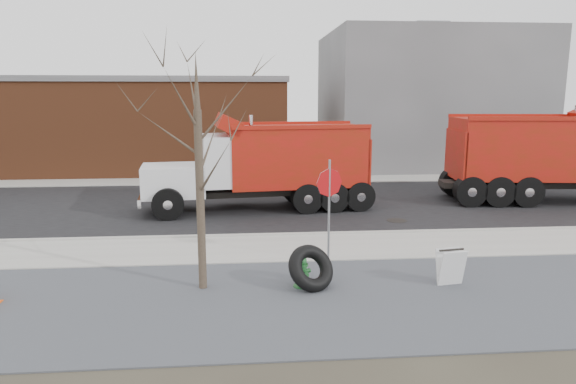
{
  "coord_description": "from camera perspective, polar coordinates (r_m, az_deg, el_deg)",
  "views": [
    {
      "loc": [
        -2.2,
        -13.69,
        4.32
      ],
      "look_at": [
        -0.93,
        1.56,
        1.4
      ],
      "focal_mm": 32.0,
      "sensor_mm": 36.0,
      "label": 1
    }
  ],
  "objects": [
    {
      "name": "dump_truck_red_b",
      "position": [
        19.32,
        -2.31,
        3.38
      ],
      "size": [
        8.6,
        3.36,
        3.59
      ],
      "rotation": [
        0.0,
        0.0,
        3.26
      ],
      "color": "black",
      "rests_on": "ground"
    },
    {
      "name": "bare_tree",
      "position": [
        11.18,
        -9.93,
        5.39
      ],
      "size": [
        3.2,
        3.2,
        5.2
      ],
      "color": "#382D23",
      "rests_on": "ground"
    },
    {
      "name": "fire_hydrant",
      "position": [
        11.74,
        1.58,
        -9.02
      ],
      "size": [
        0.42,
        0.41,
        0.74
      ],
      "rotation": [
        0.0,
        0.0,
        0.4
      ],
      "color": "#296D31",
      "rests_on": "ground"
    },
    {
      "name": "dump_truck_red_a",
      "position": [
        23.34,
        27.62,
        3.78
      ],
      "size": [
        9.76,
        3.58,
        3.87
      ],
      "rotation": [
        0.0,
        0.0,
        -0.11
      ],
      "color": "black",
      "rests_on": "ground"
    },
    {
      "name": "gravel_verge",
      "position": [
        11.28,
        6.99,
        -11.71
      ],
      "size": [
        60.0,
        5.0,
        0.03
      ],
      "primitive_type": "cube",
      "color": "slate",
      "rests_on": "ground"
    },
    {
      "name": "sandwich_board",
      "position": [
        12.38,
        17.62,
        -7.93
      ],
      "size": [
        0.66,
        0.47,
        0.85
      ],
      "rotation": [
        0.0,
        0.0,
        0.16
      ],
      "color": "silver",
      "rests_on": "ground"
    },
    {
      "name": "truck_tire",
      "position": [
        11.63,
        2.57,
        -8.45
      ],
      "size": [
        1.39,
        1.3,
        1.08
      ],
      "color": "black",
      "rests_on": "ground"
    },
    {
      "name": "curb",
      "position": [
        15.98,
        3.32,
        -4.7
      ],
      "size": [
        60.0,
        0.15,
        0.11
      ],
      "primitive_type": "cube",
      "color": "#9E9B93",
      "rests_on": "ground"
    },
    {
      "name": "ground",
      "position": [
        14.52,
        4.18,
        -6.53
      ],
      "size": [
        120.0,
        120.0,
        0.0
      ],
      "primitive_type": "plane",
      "color": "#383328",
      "rests_on": "ground"
    },
    {
      "name": "stop_sign",
      "position": [
        13.0,
        4.6,
        -0.17
      ],
      "size": [
        0.69,
        0.3,
        2.71
      ],
      "rotation": [
        0.0,
        0.0,
        -0.01
      ],
      "color": "gray",
      "rests_on": "ground"
    },
    {
      "name": "far_sidewalk",
      "position": [
        26.14,
        0.11,
        1.35
      ],
      "size": [
        60.0,
        2.0,
        0.06
      ],
      "primitive_type": "cube",
      "color": "#9E9B93",
      "rests_on": "ground"
    },
    {
      "name": "road",
      "position": [
        20.57,
        1.47,
        -1.3
      ],
      "size": [
        60.0,
        9.4,
        0.02
      ],
      "primitive_type": "cube",
      "color": "black",
      "rests_on": "ground"
    },
    {
      "name": "sidewalk",
      "position": [
        14.75,
        4.03,
        -6.13
      ],
      "size": [
        60.0,
        2.5,
        0.06
      ],
      "primitive_type": "cube",
      "color": "#9E9B93",
      "rests_on": "ground"
    },
    {
      "name": "building_brick",
      "position": [
        31.71,
        -19.17,
        7.19
      ],
      "size": [
        20.2,
        8.2,
        5.3
      ],
      "color": "brown",
      "rests_on": "ground"
    },
    {
      "name": "building_grey",
      "position": [
        33.61,
        14.91,
        9.89
      ],
      "size": [
        12.0,
        10.0,
        8.0
      ],
      "color": "gray",
      "rests_on": "ground"
    }
  ]
}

